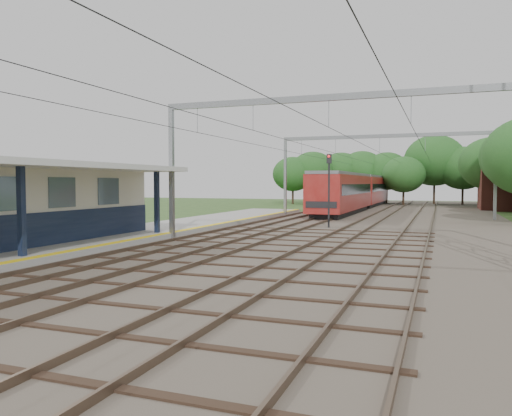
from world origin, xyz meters
The scene contains 9 objects.
ground centered at (0.00, 0.00, 0.00)m, with size 160.00×160.00×0.00m, color #2D4C1E.
ballast_bed centered at (4.00, 30.00, 0.05)m, with size 18.00×90.00×0.10m, color #473D33.
platform centered at (-7.50, 14.00, 0.17)m, with size 5.00×52.00×0.35m, color gray.
yellow_stripe centered at (-5.25, 14.00, 0.35)m, with size 0.45×52.00×0.01m, color yellow.
rail_tracks centered at (1.50, 30.00, 0.18)m, with size 11.80×88.00×0.15m.
catenary_system centered at (3.39, 25.28, 5.51)m, with size 17.22×88.00×7.00m.
tree_band centered at (3.84, 57.12, 4.92)m, with size 31.72×30.88×8.82m.
train centered at (-0.50, 47.70, 2.12)m, with size 2.89×36.02×3.80m.
signal_post centered at (1.35, 23.80, 3.14)m, with size 0.37×0.31×4.80m.
Camera 1 is at (8.08, -7.66, 2.95)m, focal length 35.00 mm.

